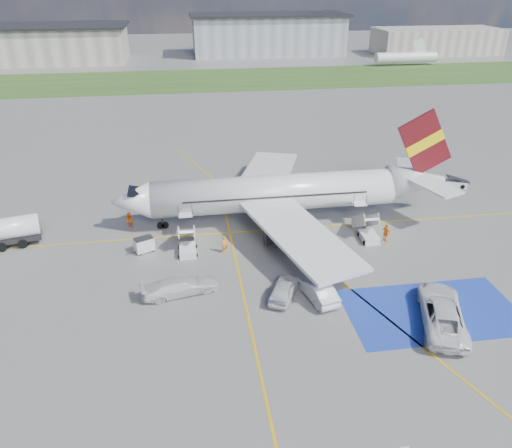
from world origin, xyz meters
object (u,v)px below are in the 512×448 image
Objects in this scene: belt_loader at (448,183)px; gpu_cart at (144,245)px; car_silver_b at (317,289)px; airliner at (287,192)px; van_white_a at (443,309)px; car_silver_a at (284,289)px; van_white_b at (180,284)px.

gpu_cart is at bearing -146.43° from belt_loader.
car_silver_b reaches higher than gpu_cart.
van_white_a is at bearing -66.44° from airliner.
gpu_cart is 0.46× the size of car_silver_a.
airliner reaches higher than car_silver_a.
van_white_a is 1.33× the size of van_white_b.
car_silver_b is 9.98m from van_white_a.
car_silver_a is at bearing -102.42° from airliner.
gpu_cart is 0.42× the size of van_white_b.
airliner is 7.33× the size of car_silver_b.
car_silver_b reaches higher than car_silver_a.
belt_loader is (22.61, 6.63, -3.04)m from airliner.
airliner is 23.76m from belt_loader.
car_silver_a is 0.92× the size of car_silver_b.
car_silver_b is at bearing -113.18° from van_white_b.
car_silver_a is 2.80m from car_silver_b.
gpu_cart is 8.51m from van_white_b.
gpu_cart is 15.41m from car_silver_a.
airliner is 21.26m from van_white_a.
airliner is 7.46× the size of belt_loader.
gpu_cart is (-15.21, -4.69, -2.71)m from airliner.
belt_loader is 0.98× the size of car_silver_b.
van_white_b is at bearing -91.04° from gpu_cart.
belt_loader is 33.17m from car_silver_a.
airliner is 17.31× the size of gpu_cart.
airliner is at bearing -76.45° from car_silver_a.
belt_loader is 0.74× the size of van_white_a.
belt_loader is 29.63m from van_white_a.
van_white_b is at bearing -134.05° from belt_loader.
airliner reaches higher than gpu_cart.
car_silver_b is at bearing -91.49° from airliner.
van_white_b is (-8.65, 1.79, 0.19)m from car_silver_a.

